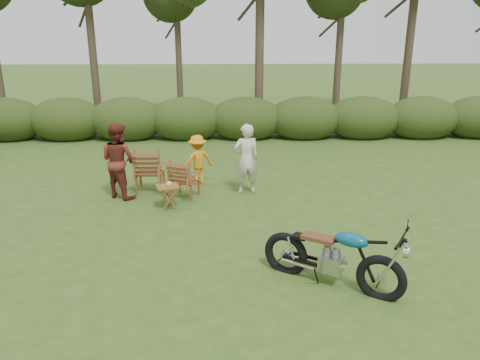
{
  "coord_description": "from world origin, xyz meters",
  "views": [
    {
      "loc": [
        -0.59,
        -6.6,
        3.69
      ],
      "look_at": [
        -0.38,
        1.73,
        0.9
      ],
      "focal_mm": 35.0,
      "sensor_mm": 36.0,
      "label": 1
    }
  ],
  "objects_px": {
    "motorcycle": "(330,283)",
    "side_table": "(168,197)",
    "lawn_chair_right": "(186,197)",
    "lawn_chair_left": "(151,190)",
    "cup": "(169,184)",
    "adult_b": "(121,196)",
    "adult_a": "(246,192)",
    "child": "(198,184)"
  },
  "relations": [
    {
      "from": "motorcycle",
      "to": "side_table",
      "type": "xyz_separation_m",
      "value": [
        -2.78,
        3.1,
        0.24
      ]
    },
    {
      "from": "side_table",
      "to": "cup",
      "type": "height_order",
      "value": "cup"
    },
    {
      "from": "motorcycle",
      "to": "side_table",
      "type": "bearing_deg",
      "value": 163.78
    },
    {
      "from": "lawn_chair_right",
      "to": "lawn_chair_left",
      "type": "height_order",
      "value": "lawn_chair_left"
    },
    {
      "from": "side_table",
      "to": "adult_b",
      "type": "xyz_separation_m",
      "value": [
        -1.15,
        0.73,
        -0.24
      ]
    },
    {
      "from": "child",
      "to": "side_table",
      "type": "bearing_deg",
      "value": 42.49
    },
    {
      "from": "adult_b",
      "to": "side_table",
      "type": "bearing_deg",
      "value": 179.31
    },
    {
      "from": "lawn_chair_left",
      "to": "adult_a",
      "type": "height_order",
      "value": "adult_a"
    },
    {
      "from": "motorcycle",
      "to": "side_table",
      "type": "distance_m",
      "value": 4.17
    },
    {
      "from": "cup",
      "to": "side_table",
      "type": "bearing_deg",
      "value": 175.76
    },
    {
      "from": "motorcycle",
      "to": "child",
      "type": "xyz_separation_m",
      "value": [
        -2.24,
        4.67,
        0.0
      ]
    },
    {
      "from": "cup",
      "to": "adult_b",
      "type": "relative_size",
      "value": 0.06
    },
    {
      "from": "cup",
      "to": "child",
      "type": "bearing_deg",
      "value": 72.4
    },
    {
      "from": "side_table",
      "to": "cup",
      "type": "xyz_separation_m",
      "value": [
        0.03,
        -0.0,
        0.29
      ]
    },
    {
      "from": "lawn_chair_right",
      "to": "cup",
      "type": "xyz_separation_m",
      "value": [
        -0.27,
        -0.66,
        0.53
      ]
    },
    {
      "from": "adult_a",
      "to": "child",
      "type": "xyz_separation_m",
      "value": [
        -1.14,
        0.66,
        0.0
      ]
    },
    {
      "from": "lawn_chair_right",
      "to": "child",
      "type": "xyz_separation_m",
      "value": [
        0.23,
        0.91,
        0.0
      ]
    },
    {
      "from": "motorcycle",
      "to": "adult_a",
      "type": "height_order",
      "value": "adult_a"
    },
    {
      "from": "adult_b",
      "to": "lawn_chair_right",
      "type": "bearing_deg",
      "value": -151.07
    },
    {
      "from": "adult_b",
      "to": "child",
      "type": "xyz_separation_m",
      "value": [
        1.68,
        0.84,
        0.0
      ]
    },
    {
      "from": "cup",
      "to": "child",
      "type": "distance_m",
      "value": 1.73
    },
    {
      "from": "cup",
      "to": "child",
      "type": "relative_size",
      "value": 0.09
    },
    {
      "from": "adult_a",
      "to": "child",
      "type": "distance_m",
      "value": 1.31
    },
    {
      "from": "cup",
      "to": "adult_a",
      "type": "distance_m",
      "value": 1.95
    },
    {
      "from": "motorcycle",
      "to": "adult_b",
      "type": "bearing_deg",
      "value": 167.66
    },
    {
      "from": "side_table",
      "to": "cup",
      "type": "relative_size",
      "value": 4.51
    },
    {
      "from": "lawn_chair_right",
      "to": "lawn_chair_left",
      "type": "distance_m",
      "value": 0.97
    },
    {
      "from": "motorcycle",
      "to": "adult_a",
      "type": "relative_size",
      "value": 1.28
    },
    {
      "from": "lawn_chair_left",
      "to": "child",
      "type": "height_order",
      "value": "child"
    },
    {
      "from": "side_table",
      "to": "child",
      "type": "height_order",
      "value": "child"
    },
    {
      "from": "lawn_chair_left",
      "to": "adult_a",
      "type": "bearing_deg",
      "value": 175.05
    },
    {
      "from": "adult_b",
      "to": "lawn_chair_left",
      "type": "bearing_deg",
      "value": -114.7
    },
    {
      "from": "child",
      "to": "adult_b",
      "type": "bearing_deg",
      "value": -2.14
    },
    {
      "from": "lawn_chair_left",
      "to": "cup",
      "type": "height_order",
      "value": "cup"
    },
    {
      "from": "child",
      "to": "lawn_chair_right",
      "type": "bearing_deg",
      "value": 47.04
    },
    {
      "from": "lawn_chair_right",
      "to": "motorcycle",
      "type": "bearing_deg",
      "value": 144.49
    },
    {
      "from": "motorcycle",
      "to": "cup",
      "type": "bearing_deg",
      "value": 163.45
    },
    {
      "from": "motorcycle",
      "to": "adult_b",
      "type": "relative_size",
      "value": 1.23
    },
    {
      "from": "cup",
      "to": "motorcycle",
      "type": "bearing_deg",
      "value": -48.48
    },
    {
      "from": "lawn_chair_left",
      "to": "side_table",
      "type": "distance_m",
      "value": 1.28
    },
    {
      "from": "lawn_chair_right",
      "to": "side_table",
      "type": "xyz_separation_m",
      "value": [
        -0.3,
        -0.66,
        0.24
      ]
    },
    {
      "from": "cup",
      "to": "adult_a",
      "type": "xyz_separation_m",
      "value": [
        1.63,
        0.91,
        -0.53
      ]
    }
  ]
}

